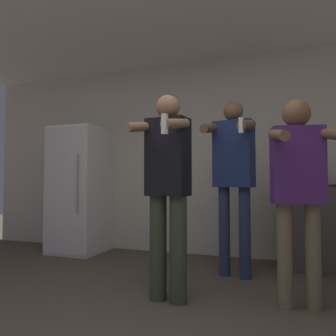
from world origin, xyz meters
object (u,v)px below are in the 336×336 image
(person_woman_foreground, at_px, (168,185))
(person_man_side, at_px, (298,179))
(person_spectator_back, at_px, (234,168))
(refrigerator, at_px, (81,190))
(bottle_brown_liquor, at_px, (318,176))

(person_woman_foreground, relative_size, person_man_side, 1.05)
(person_spectator_back, bearing_deg, person_man_side, -49.55)
(refrigerator, height_order, person_woman_foreground, refrigerator)
(person_spectator_back, bearing_deg, bottle_brown_liquor, 40.06)
(refrigerator, height_order, person_man_side, refrigerator)
(person_man_side, bearing_deg, person_spectator_back, 130.45)
(person_man_side, bearing_deg, person_woman_foreground, -169.73)
(person_man_side, relative_size, person_spectator_back, 0.89)
(person_woman_foreground, relative_size, person_spectator_back, 0.93)
(refrigerator, distance_m, person_man_side, 2.97)
(person_man_side, xyz_separation_m, person_spectator_back, (-0.57, 0.67, 0.12))
(bottle_brown_liquor, relative_size, person_man_side, 0.16)
(bottle_brown_liquor, xyz_separation_m, person_spectator_back, (-0.83, -0.70, 0.07))
(refrigerator, height_order, bottle_brown_liquor, refrigerator)
(bottle_brown_liquor, distance_m, person_spectator_back, 1.09)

